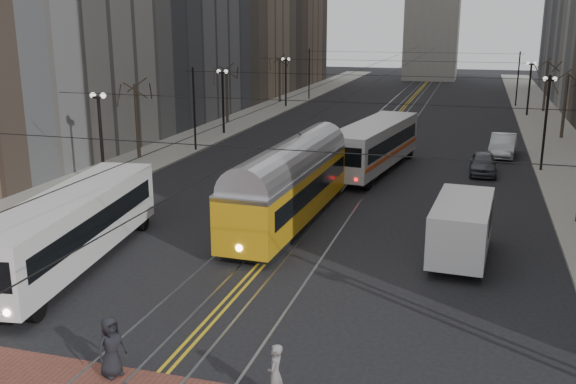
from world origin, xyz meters
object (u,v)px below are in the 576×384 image
Objects in this scene: cargo_van at (461,231)px; pedestrian_a at (111,347)px; streetcar at (291,191)px; sedan_grey at (483,163)px; rear_bus at (374,147)px; transit_bus at (71,231)px; pedestrian_b at (275,374)px; sedan_silver at (503,145)px.

cargo_van is 3.21× the size of pedestrian_a.
streetcar is 3.19× the size of sedan_grey.
streetcar is 9.19m from cargo_van.
streetcar is at bearing 21.30° from pedestrian_a.
rear_bus is at bearing -171.09° from sedan_grey.
pedestrian_b is (11.19, -7.21, -0.69)m from transit_bus.
pedestrian_b is at bearing -73.31° from streetcar.
pedestrian_b is (4.98, 0.00, -0.06)m from pedestrian_a.
pedestrian_b reaches higher than sedan_grey.
pedestrian_b is (4.15, -15.88, -0.75)m from streetcar.
streetcar is at bearing -166.37° from pedestrian_b.
rear_bus reaches higher than pedestrian_b.
sedan_silver is (1.44, 6.48, 0.12)m from sedan_grey.
rear_bus reaches higher than pedestrian_a.
sedan_silver is (2.41, 23.63, -0.46)m from cargo_van.
sedan_silver reaches higher than sedan_grey.
streetcar is at bearing 43.00° from transit_bus.
cargo_van is (8.59, -3.23, -0.32)m from streetcar.
sedan_silver is at bearing 50.27° from transit_bus.
sedan_silver is (11.00, 20.39, -0.77)m from streetcar.
pedestrian_a is at bearing -103.40° from sedan_silver.
pedestrian_a is 1.07× the size of pedestrian_b.
pedestrian_a is (-10.39, -29.79, 0.20)m from sedan_grey.
sedan_grey is 30.28m from pedestrian_b.
streetcar reaches higher than transit_bus.
sedan_grey is at bearing 17.81° from rear_bus.
sedan_grey is (0.96, 17.15, -0.57)m from cargo_van.
sedan_silver is at bearing 63.71° from streetcar.
transit_bus is at bearing -117.17° from sedan_silver.
rear_bus is at bearing -133.85° from sedan_silver.
rear_bus is 2.15× the size of cargo_van.
streetcar is 16.90m from sedan_grey.
pedestrian_a is 4.98m from pedestrian_b.
sedan_silver is (18.05, 29.06, -0.71)m from transit_bus.
sedan_grey is 2.51× the size of pedestrian_b.
pedestrian_a is at bearing -123.08° from cargo_van.
streetcar is 15.91m from pedestrian_a.
sedan_grey is at bearing 168.70° from pedestrian_b.
transit_bus is 28.04m from sedan_grey.
rear_bus reaches higher than sedan_grey.
cargo_van is 17.18m from sedan_grey.
rear_bus is 17.14m from cargo_van.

